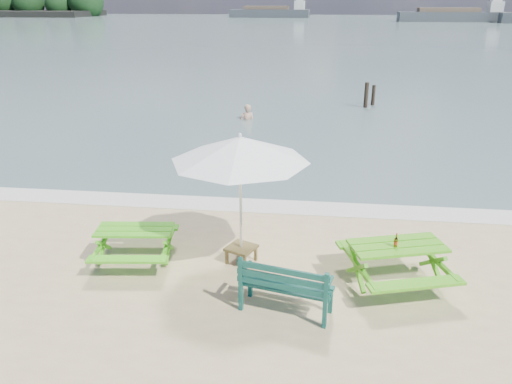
# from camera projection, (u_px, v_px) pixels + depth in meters

# --- Properties ---
(sea) EXTENTS (300.00, 300.00, 0.00)m
(sea) POSITION_uv_depth(u_px,v_px,m) (314.00, 28.00, 86.91)
(sea) COLOR slate
(sea) RESTS_ON ground
(foam_strip) EXTENTS (22.00, 0.90, 0.01)m
(foam_strip) POSITION_uv_depth(u_px,v_px,m) (276.00, 206.00, 12.52)
(foam_strip) COLOR silver
(foam_strip) RESTS_ON ground
(picnic_table_left) EXTENTS (1.64, 1.79, 0.70)m
(picnic_table_left) POSITION_uv_depth(u_px,v_px,m) (136.00, 245.00, 9.83)
(picnic_table_left) COLOR #46B01A
(picnic_table_left) RESTS_ON ground
(picnic_table_right) EXTENTS (2.13, 2.26, 0.80)m
(picnic_table_right) POSITION_uv_depth(u_px,v_px,m) (395.00, 265.00, 9.02)
(picnic_table_right) COLOR #4AA519
(picnic_table_right) RESTS_ON ground
(park_bench) EXTENTS (1.60, 0.85, 0.94)m
(park_bench) POSITION_uv_depth(u_px,v_px,m) (286.00, 296.00, 8.25)
(park_bench) COLOR #10443C
(park_bench) RESTS_ON ground
(side_table) EXTENTS (0.69, 0.69, 0.34)m
(side_table) POSITION_uv_depth(u_px,v_px,m) (241.00, 254.00, 9.84)
(side_table) COLOR brown
(side_table) RESTS_ON ground
(patio_umbrella) EXTENTS (3.43, 3.43, 2.56)m
(patio_umbrella) POSITION_uv_depth(u_px,v_px,m) (240.00, 149.00, 9.06)
(patio_umbrella) COLOR silver
(patio_umbrella) RESTS_ON ground
(beer_bottle) EXTENTS (0.07, 0.07, 0.26)m
(beer_bottle) POSITION_uv_depth(u_px,v_px,m) (396.00, 242.00, 8.75)
(beer_bottle) COLOR #8E5714
(beer_bottle) RESTS_ON picnic_table_right
(swimmer) EXTENTS (0.71, 0.56, 1.73)m
(swimmer) POSITION_uv_depth(u_px,v_px,m) (247.00, 124.00, 21.68)
(swimmer) COLOR tan
(swimmer) RESTS_ON ground
(mooring_pilings) EXTENTS (0.58, 0.78, 1.39)m
(mooring_pilings) POSITION_uv_depth(u_px,v_px,m) (369.00, 97.00, 23.97)
(mooring_pilings) COLOR black
(mooring_pilings) RESTS_ON ground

